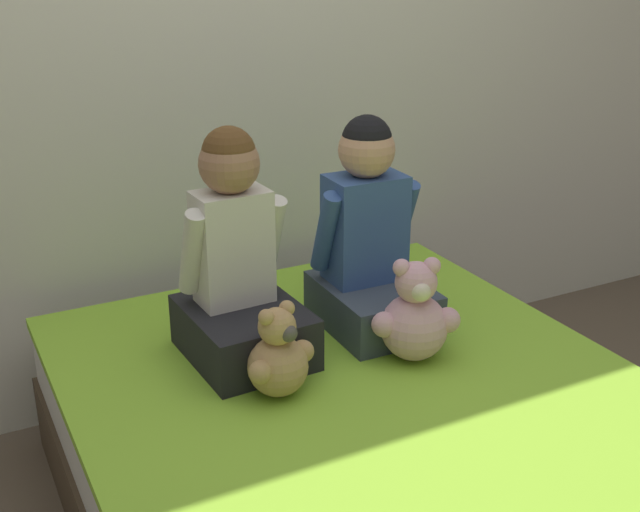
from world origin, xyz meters
The scene contains 6 objects.
wall_behind_bed centered at (0.00, 1.10, 1.25)m, with size 8.00×0.06×2.50m.
bed centered at (0.00, 0.00, 0.23)m, with size 1.46×1.91×0.46m.
child_on_left centered at (-0.21, 0.44, 0.71)m, with size 0.32×0.38×0.64m.
child_on_right centered at (0.20, 0.45, 0.72)m, with size 0.31×0.37×0.63m.
teddy_bear_held_by_left_child centered at (-0.21, 0.19, 0.57)m, with size 0.20×0.16×0.25m.
teddy_bear_held_by_right_child centered at (0.20, 0.19, 0.59)m, with size 0.24×0.19×0.30m.
Camera 1 is at (-0.94, -1.45, 1.55)m, focal length 45.00 mm.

